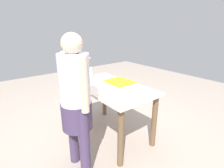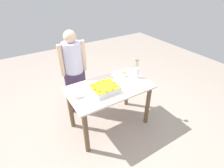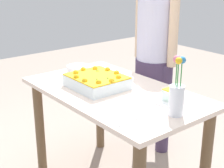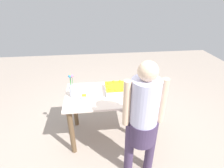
# 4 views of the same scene
# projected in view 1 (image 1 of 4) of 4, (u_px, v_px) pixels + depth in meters

# --- Properties ---
(ground_plane) EXTENTS (8.00, 8.00, 0.00)m
(ground_plane) POSITION_uv_depth(u_px,v_px,m) (111.00, 134.00, 2.62)
(ground_plane) COLOR #A49487
(dining_table) EXTENTS (1.25, 0.73, 0.76)m
(dining_table) POSITION_uv_depth(u_px,v_px,m) (111.00, 96.00, 2.43)
(dining_table) COLOR #F8E0CF
(dining_table) RESTS_ON ground_plane
(sheet_cake) EXTENTS (0.36, 0.32, 0.11)m
(sheet_cake) POSITION_uv_depth(u_px,v_px,m) (119.00, 84.00, 2.31)
(sheet_cake) COLOR white
(sheet_cake) RESTS_ON dining_table
(serving_plate_with_slice) EXTENTS (0.19, 0.19, 0.08)m
(serving_plate_with_slice) POSITION_uv_depth(u_px,v_px,m) (89.00, 80.00, 2.56)
(serving_plate_with_slice) COLOR white
(serving_plate_with_slice) RESTS_ON dining_table
(cake_knife) EXTENTS (0.05, 0.23, 0.00)m
(cake_knife) POSITION_uv_depth(u_px,v_px,m) (105.00, 77.00, 2.81)
(cake_knife) COLOR silver
(cake_knife) RESTS_ON dining_table
(flower_vase) EXTENTS (0.08, 0.08, 0.33)m
(flower_vase) POSITION_uv_depth(u_px,v_px,m) (90.00, 71.00, 2.72)
(flower_vase) COLOR white
(flower_vase) RESTS_ON dining_table
(fruit_bowl) EXTENTS (0.16, 0.16, 0.05)m
(fruit_bowl) POSITION_uv_depth(u_px,v_px,m) (135.00, 96.00, 1.98)
(fruit_bowl) COLOR silver
(fruit_bowl) RESTS_ON dining_table
(person_standing) EXTENTS (0.45, 0.31, 1.49)m
(person_standing) POSITION_uv_depth(u_px,v_px,m) (76.00, 98.00, 1.75)
(person_standing) COLOR #443455
(person_standing) RESTS_ON ground_plane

